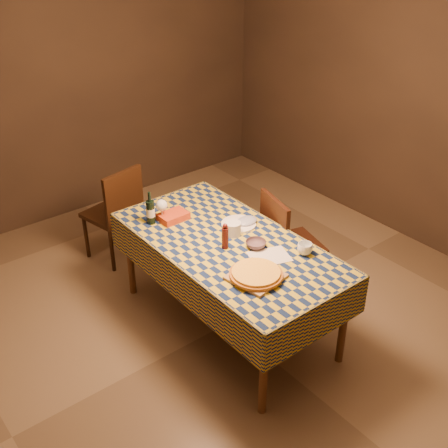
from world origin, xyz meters
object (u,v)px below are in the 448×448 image
(chair_far, at_px, (117,210))
(cutting_board, at_px, (256,277))
(wine_bottle, at_px, (151,212))
(pizza, at_px, (256,274))
(bowl, at_px, (256,244))
(dining_table, at_px, (228,251))
(white_plate, at_px, (239,224))
(chair_right, at_px, (285,240))

(chair_far, bearing_deg, cutting_board, -88.24)
(wine_bottle, bearing_deg, pizza, -81.69)
(bowl, bearing_deg, chair_far, 101.39)
(dining_table, bearing_deg, white_plate, 33.13)
(white_plate, relative_size, chair_far, 0.29)
(white_plate, bearing_deg, wine_bottle, 138.93)
(cutting_board, height_order, bowl, bowl)
(cutting_board, distance_m, wine_bottle, 1.07)
(pizza, relative_size, wine_bottle, 1.38)
(bowl, relative_size, white_plate, 0.55)
(dining_table, bearing_deg, wine_bottle, 116.39)
(bowl, distance_m, white_plate, 0.34)
(pizza, height_order, wine_bottle, wine_bottle)
(pizza, xyz_separation_m, wine_bottle, (-0.15, 1.05, 0.06))
(cutting_board, bearing_deg, wine_bottle, 98.31)
(cutting_board, distance_m, pizza, 0.03)
(cutting_board, relative_size, wine_bottle, 1.17)
(cutting_board, xyz_separation_m, chair_right, (0.77, 0.49, -0.26))
(dining_table, bearing_deg, cutting_board, -106.63)
(dining_table, distance_m, chair_right, 0.65)
(wine_bottle, relative_size, chair_far, 0.29)
(chair_right, bearing_deg, dining_table, -177.17)
(bowl, xyz_separation_m, white_plate, (0.11, 0.32, -0.02))
(pizza, height_order, chair_right, chair_right)
(bowl, bearing_deg, dining_table, 123.04)
(cutting_board, relative_size, bowl, 2.10)
(dining_table, relative_size, bowl, 12.40)
(cutting_board, relative_size, pizza, 0.85)
(cutting_board, distance_m, white_plate, 0.70)
(dining_table, relative_size, pizza, 5.01)
(wine_bottle, bearing_deg, bowl, -62.01)
(pizza, distance_m, chair_far, 1.84)
(pizza, bearing_deg, cutting_board, 0.00)
(dining_table, distance_m, white_plate, 0.27)
(dining_table, height_order, white_plate, white_plate)
(dining_table, xyz_separation_m, chair_right, (0.63, 0.03, -0.17))
(chair_far, xyz_separation_m, chair_right, (0.82, -1.32, 0.00))
(white_plate, height_order, chair_far, chair_far)
(dining_table, bearing_deg, chair_far, 98.16)
(wine_bottle, bearing_deg, cutting_board, -81.69)
(cutting_board, bearing_deg, chair_far, 91.76)
(chair_right, bearing_deg, cutting_board, -147.23)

